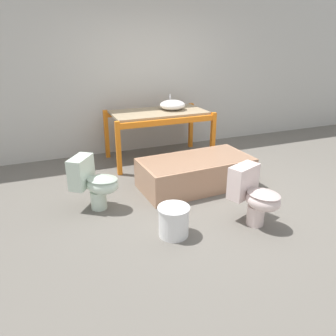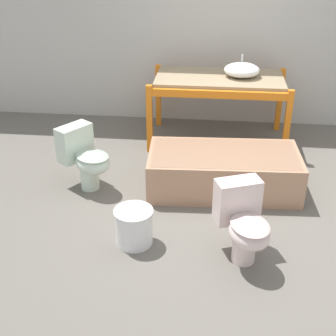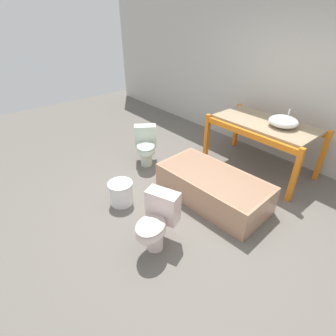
% 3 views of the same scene
% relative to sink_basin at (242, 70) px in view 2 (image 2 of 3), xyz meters
% --- Properties ---
extents(ground_plane, '(12.00, 12.00, 0.00)m').
position_rel_sink_basin_xyz_m(ground_plane, '(-0.17, -1.56, -0.94)').
color(ground_plane, '#666059').
extents(warehouse_wall_rear, '(10.80, 0.08, 3.20)m').
position_rel_sink_basin_xyz_m(warehouse_wall_rear, '(-0.17, 0.68, 0.66)').
color(warehouse_wall_rear, beige).
rests_on(warehouse_wall_rear, ground_plane).
extents(shelving_rack, '(1.72, 0.94, 0.86)m').
position_rel_sink_basin_xyz_m(shelving_rack, '(-0.27, -0.03, -0.20)').
color(shelving_rack, orange).
rests_on(shelving_rack, ground_plane).
extents(sink_basin, '(0.44, 0.42, 0.25)m').
position_rel_sink_basin_xyz_m(sink_basin, '(0.00, 0.00, 0.00)').
color(sink_basin, white).
rests_on(sink_basin, shelving_rack).
extents(bathtub_main, '(1.62, 0.87, 0.43)m').
position_rel_sink_basin_xyz_m(bathtub_main, '(-0.18, -1.31, -0.70)').
color(bathtub_main, tan).
rests_on(bathtub_main, ground_plane).
extents(toilet_near, '(0.54, 0.66, 0.67)m').
position_rel_sink_basin_xyz_m(toilet_near, '(-0.02, -2.46, -0.58)').
color(toilet_near, silver).
rests_on(toilet_near, ground_plane).
extents(toilet_far, '(0.67, 0.62, 0.67)m').
position_rel_sink_basin_xyz_m(toilet_far, '(-1.65, -1.42, -0.58)').
color(toilet_far, silver).
rests_on(toilet_far, ground_plane).
extents(bucket_white, '(0.35, 0.35, 0.34)m').
position_rel_sink_basin_xyz_m(bucket_white, '(-0.97, -2.36, -0.76)').
color(bucket_white, white).
rests_on(bucket_white, ground_plane).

